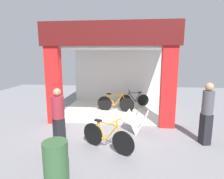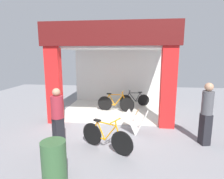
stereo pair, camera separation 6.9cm
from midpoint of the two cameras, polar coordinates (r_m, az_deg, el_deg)
ground_plane at (r=7.03m, az=-1.07°, el=-10.58°), size 17.22×17.22×0.00m
shop_facade at (r=8.23m, az=0.33°, el=6.18°), size 4.81×3.86×3.64m
bicycle_inside_0 at (r=8.46m, az=0.84°, el=-4.26°), size 1.69×0.47×0.94m
bicycle_inside_1 at (r=9.41m, az=6.68°, el=-3.11°), size 1.46×0.44×0.82m
bicycle_parked_0 at (r=5.17m, az=-1.95°, el=-14.33°), size 1.47×0.81×0.90m
sandwich_board_sign at (r=6.28m, az=7.43°, el=-9.80°), size 0.75×0.62×0.73m
pedestrian_0 at (r=5.91m, az=26.70°, el=-6.43°), size 0.37×0.37×1.79m
pedestrian_1 at (r=5.30m, az=-16.41°, el=-8.32°), size 0.46×0.46×1.67m
trash_bin at (r=4.10m, az=-17.26°, el=-20.59°), size 0.49×0.49×0.89m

